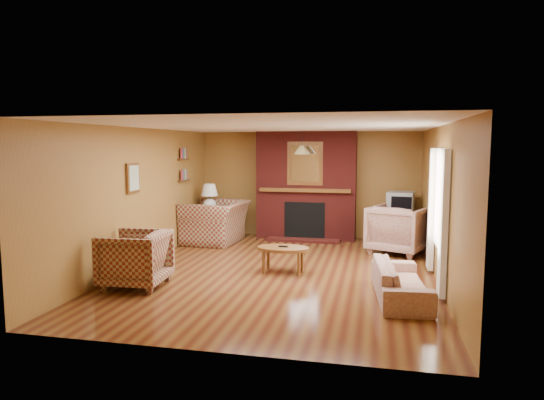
% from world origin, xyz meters
% --- Properties ---
extents(floor, '(6.50, 6.50, 0.00)m').
position_xyz_m(floor, '(0.00, 0.00, 0.00)').
color(floor, '#471E0F').
rests_on(floor, ground).
extents(ceiling, '(6.50, 6.50, 0.00)m').
position_xyz_m(ceiling, '(0.00, 0.00, 2.40)').
color(ceiling, white).
rests_on(ceiling, wall_back).
extents(wall_back, '(6.50, 0.00, 6.50)m').
position_xyz_m(wall_back, '(0.00, 3.25, 1.20)').
color(wall_back, olive).
rests_on(wall_back, floor).
extents(wall_front, '(6.50, 0.00, 6.50)m').
position_xyz_m(wall_front, '(0.00, -3.25, 1.20)').
color(wall_front, olive).
rests_on(wall_front, floor).
extents(wall_left, '(0.00, 6.50, 6.50)m').
position_xyz_m(wall_left, '(-2.50, 0.00, 1.20)').
color(wall_left, olive).
rests_on(wall_left, floor).
extents(wall_right, '(0.00, 6.50, 6.50)m').
position_xyz_m(wall_right, '(2.50, 0.00, 1.20)').
color(wall_right, olive).
rests_on(wall_right, floor).
extents(fireplace, '(2.20, 0.82, 2.40)m').
position_xyz_m(fireplace, '(0.00, 2.98, 1.18)').
color(fireplace, '#581613').
rests_on(fireplace, floor).
extents(window_right, '(0.10, 1.85, 2.00)m').
position_xyz_m(window_right, '(2.45, -0.20, 1.13)').
color(window_right, beige).
rests_on(window_right, wall_right).
extents(bookshelf, '(0.09, 0.55, 0.71)m').
position_xyz_m(bookshelf, '(-2.44, 1.90, 1.67)').
color(bookshelf, brown).
rests_on(bookshelf, wall_left).
extents(botanical_print, '(0.05, 0.40, 0.50)m').
position_xyz_m(botanical_print, '(-2.47, -0.30, 1.55)').
color(botanical_print, brown).
rests_on(botanical_print, wall_left).
extents(pendant_light, '(0.36, 0.36, 0.48)m').
position_xyz_m(pendant_light, '(0.00, 2.30, 2.00)').
color(pendant_light, black).
rests_on(pendant_light, ceiling).
extents(plaid_loveseat, '(1.28, 1.44, 0.89)m').
position_xyz_m(plaid_loveseat, '(-1.85, 2.13, 0.45)').
color(plaid_loveseat, maroon).
rests_on(plaid_loveseat, floor).
extents(plaid_armchair, '(0.97, 0.95, 0.83)m').
position_xyz_m(plaid_armchair, '(-1.95, -1.28, 0.42)').
color(plaid_armchair, maroon).
rests_on(plaid_armchair, floor).
extents(floral_sofa, '(0.80, 1.72, 0.49)m').
position_xyz_m(floral_sofa, '(1.90, -1.03, 0.24)').
color(floral_sofa, '#B7AC8E').
rests_on(floral_sofa, floor).
extents(floral_armchair, '(1.31, 1.33, 0.94)m').
position_xyz_m(floral_armchair, '(1.97, 1.87, 0.47)').
color(floral_armchair, '#B7AC8E').
rests_on(floral_armchair, floor).
extents(coffee_table, '(0.87, 0.54, 0.45)m').
position_xyz_m(coffee_table, '(0.06, -0.04, 0.37)').
color(coffee_table, brown).
rests_on(coffee_table, floor).
extents(side_table, '(0.50, 0.50, 0.62)m').
position_xyz_m(side_table, '(-2.10, 2.45, 0.31)').
color(side_table, brown).
rests_on(side_table, floor).
extents(table_lamp, '(0.38, 0.38, 0.62)m').
position_xyz_m(table_lamp, '(-2.10, 2.45, 0.97)').
color(table_lamp, silver).
rests_on(table_lamp, side_table).
extents(tv_stand, '(0.59, 0.54, 0.62)m').
position_xyz_m(tv_stand, '(2.05, 2.80, 0.31)').
color(tv_stand, black).
rests_on(tv_stand, floor).
extents(crt_tv, '(0.62, 0.62, 0.50)m').
position_xyz_m(crt_tv, '(2.05, 2.79, 0.87)').
color(crt_tv, '#9FA1A6').
rests_on(crt_tv, tv_stand).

